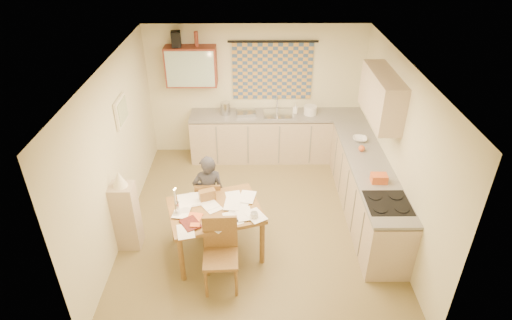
{
  "coord_description": "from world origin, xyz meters",
  "views": [
    {
      "loc": [
        -0.06,
        -5.28,
        4.28
      ],
      "look_at": [
        -0.02,
        0.2,
        0.98
      ],
      "focal_mm": 30.0,
      "sensor_mm": 36.0,
      "label": 1
    }
  ],
  "objects_px": {
    "counter_back": "(278,136)",
    "dining_table": "(216,230)",
    "counter_right": "(366,190)",
    "shelf_stand": "(127,216)",
    "person": "(209,194)",
    "stove": "(383,230)",
    "chair_far": "(210,211)"
  },
  "relations": [
    {
      "from": "stove",
      "to": "chair_far",
      "type": "distance_m",
      "value": 2.53
    },
    {
      "from": "person",
      "to": "shelf_stand",
      "type": "height_order",
      "value": "person"
    },
    {
      "from": "counter_right",
      "to": "dining_table",
      "type": "bearing_deg",
      "value": -159.34
    },
    {
      "from": "counter_back",
      "to": "dining_table",
      "type": "bearing_deg",
      "value": -110.82
    },
    {
      "from": "counter_right",
      "to": "person",
      "type": "height_order",
      "value": "person"
    },
    {
      "from": "dining_table",
      "to": "counter_back",
      "type": "bearing_deg",
      "value": 52.87
    },
    {
      "from": "counter_back",
      "to": "dining_table",
      "type": "height_order",
      "value": "counter_back"
    },
    {
      "from": "counter_right",
      "to": "shelf_stand",
      "type": "xyz_separation_m",
      "value": [
        -3.54,
        -0.71,
        0.06
      ]
    },
    {
      "from": "counter_right",
      "to": "person",
      "type": "bearing_deg",
      "value": -172.02
    },
    {
      "from": "counter_right",
      "to": "counter_back",
      "type": "bearing_deg",
      "value": 125.59
    },
    {
      "from": "counter_back",
      "to": "stove",
      "type": "bearing_deg",
      "value": -65.17
    },
    {
      "from": "chair_far",
      "to": "person",
      "type": "height_order",
      "value": "person"
    },
    {
      "from": "counter_back",
      "to": "person",
      "type": "xyz_separation_m",
      "value": [
        -1.14,
        -2.12,
        0.18
      ]
    },
    {
      "from": "counter_back",
      "to": "shelf_stand",
      "type": "height_order",
      "value": "shelf_stand"
    },
    {
      "from": "dining_table",
      "to": "person",
      "type": "height_order",
      "value": "person"
    },
    {
      "from": "counter_right",
      "to": "chair_far",
      "type": "height_order",
      "value": "counter_right"
    },
    {
      "from": "stove",
      "to": "shelf_stand",
      "type": "distance_m",
      "value": 3.55
    },
    {
      "from": "person",
      "to": "counter_back",
      "type": "bearing_deg",
      "value": -127.51
    },
    {
      "from": "counter_back",
      "to": "counter_right",
      "type": "bearing_deg",
      "value": -54.41
    },
    {
      "from": "counter_back",
      "to": "dining_table",
      "type": "relative_size",
      "value": 2.33
    },
    {
      "from": "counter_right",
      "to": "shelf_stand",
      "type": "distance_m",
      "value": 3.61
    },
    {
      "from": "stove",
      "to": "dining_table",
      "type": "bearing_deg",
      "value": 177.13
    },
    {
      "from": "stove",
      "to": "shelf_stand",
      "type": "bearing_deg",
      "value": 175.77
    },
    {
      "from": "counter_right",
      "to": "stove",
      "type": "distance_m",
      "value": 0.97
    },
    {
      "from": "shelf_stand",
      "to": "dining_table",
      "type": "bearing_deg",
      "value": -6.68
    },
    {
      "from": "counter_right",
      "to": "shelf_stand",
      "type": "bearing_deg",
      "value": -168.64
    },
    {
      "from": "counter_back",
      "to": "stove",
      "type": "height_order",
      "value": "stove"
    },
    {
      "from": "chair_far",
      "to": "dining_table",
      "type": "bearing_deg",
      "value": 101.88
    },
    {
      "from": "person",
      "to": "shelf_stand",
      "type": "bearing_deg",
      "value": 8.96
    },
    {
      "from": "dining_table",
      "to": "person",
      "type": "xyz_separation_m",
      "value": [
        -0.13,
        0.52,
        0.25
      ]
    },
    {
      "from": "stove",
      "to": "dining_table",
      "type": "distance_m",
      "value": 2.28
    },
    {
      "from": "person",
      "to": "shelf_stand",
      "type": "xyz_separation_m",
      "value": [
        -1.13,
        -0.37,
        -0.12
      ]
    }
  ]
}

